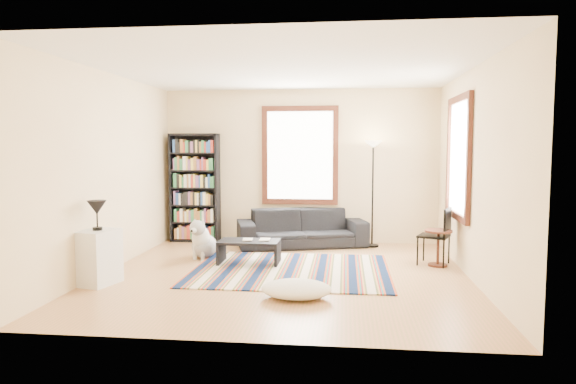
# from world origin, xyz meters

# --- Properties ---
(floor) EXTENTS (5.00, 5.00, 0.10)m
(floor) POSITION_xyz_m (0.00, 0.00, -0.05)
(floor) COLOR tan
(floor) RESTS_ON ground
(ceiling) EXTENTS (5.00, 5.00, 0.10)m
(ceiling) POSITION_xyz_m (0.00, 0.00, 2.85)
(ceiling) COLOR white
(ceiling) RESTS_ON floor
(wall_back) EXTENTS (5.00, 0.10, 2.80)m
(wall_back) POSITION_xyz_m (0.00, 2.55, 1.40)
(wall_back) COLOR beige
(wall_back) RESTS_ON floor
(wall_front) EXTENTS (5.00, 0.10, 2.80)m
(wall_front) POSITION_xyz_m (0.00, -2.55, 1.40)
(wall_front) COLOR beige
(wall_front) RESTS_ON floor
(wall_left) EXTENTS (0.10, 5.00, 2.80)m
(wall_left) POSITION_xyz_m (-2.55, 0.00, 1.40)
(wall_left) COLOR beige
(wall_left) RESTS_ON floor
(wall_right) EXTENTS (0.10, 5.00, 2.80)m
(wall_right) POSITION_xyz_m (2.55, 0.00, 1.40)
(wall_right) COLOR beige
(wall_right) RESTS_ON floor
(window_back) EXTENTS (1.20, 0.06, 1.60)m
(window_back) POSITION_xyz_m (0.00, 2.47, 1.60)
(window_back) COLOR white
(window_back) RESTS_ON wall_back
(window_right) EXTENTS (0.06, 1.20, 1.60)m
(window_right) POSITION_xyz_m (2.47, 0.80, 1.60)
(window_right) COLOR white
(window_right) RESTS_ON wall_right
(rug) EXTENTS (2.78, 2.22, 0.02)m
(rug) POSITION_xyz_m (0.07, 0.23, 0.01)
(rug) COLOR #0C1B3D
(rug) RESTS_ON floor
(sofa) EXTENTS (1.46, 2.39, 0.65)m
(sofa) POSITION_xyz_m (0.07, 2.05, 0.33)
(sofa) COLOR black
(sofa) RESTS_ON floor
(bookshelf) EXTENTS (0.90, 0.30, 2.00)m
(bookshelf) POSITION_xyz_m (-1.94, 2.32, 1.00)
(bookshelf) COLOR black
(bookshelf) RESTS_ON floor
(coffee_table) EXTENTS (1.02, 0.78, 0.36)m
(coffee_table) POSITION_xyz_m (-0.59, 0.57, 0.18)
(coffee_table) COLOR black
(coffee_table) RESTS_ON floor
(book_a) EXTENTS (0.22, 0.17, 0.02)m
(book_a) POSITION_xyz_m (-0.69, 0.57, 0.37)
(book_a) COLOR beige
(book_a) RESTS_ON coffee_table
(book_b) EXTENTS (0.22, 0.16, 0.02)m
(book_b) POSITION_xyz_m (-0.44, 0.62, 0.37)
(book_b) COLOR beige
(book_b) RESTS_ON coffee_table
(floor_cushion) EXTENTS (0.98, 0.86, 0.21)m
(floor_cushion) POSITION_xyz_m (0.27, -1.07, 0.10)
(floor_cushion) COLOR beige
(floor_cushion) RESTS_ON floor
(floor_lamp) EXTENTS (0.31, 0.31, 1.86)m
(floor_lamp) POSITION_xyz_m (1.31, 2.15, 0.93)
(floor_lamp) COLOR black
(floor_lamp) RESTS_ON floor
(side_table) EXTENTS (0.41, 0.41, 0.54)m
(side_table) POSITION_xyz_m (2.20, 0.75, 0.27)
(side_table) COLOR #451E11
(side_table) RESTS_ON floor
(folding_chair) EXTENTS (0.54, 0.53, 0.86)m
(folding_chair) POSITION_xyz_m (2.15, 0.85, 0.43)
(folding_chair) COLOR black
(folding_chair) RESTS_ON floor
(white_cabinet) EXTENTS (0.49, 0.58, 0.70)m
(white_cabinet) POSITION_xyz_m (-2.30, -0.76, 0.35)
(white_cabinet) COLOR silver
(white_cabinet) RESTS_ON floor
(table_lamp) EXTENTS (0.27, 0.27, 0.38)m
(table_lamp) POSITION_xyz_m (-2.30, -0.76, 0.89)
(table_lamp) COLOR black
(table_lamp) RESTS_ON white_cabinet
(dog) EXTENTS (0.58, 0.71, 0.62)m
(dog) POSITION_xyz_m (-1.38, 0.93, 0.31)
(dog) COLOR silver
(dog) RESTS_ON floor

